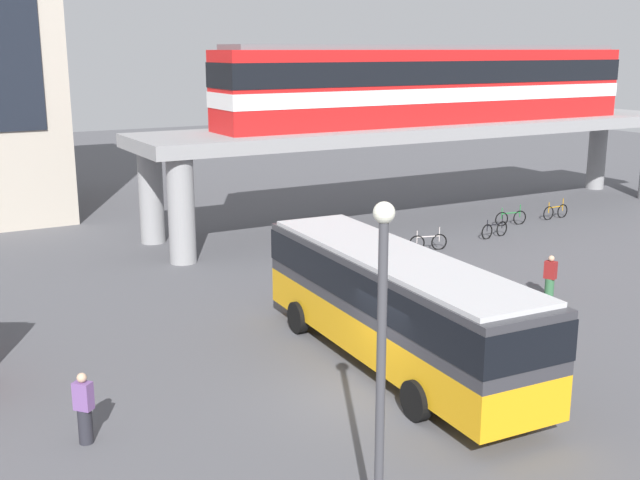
% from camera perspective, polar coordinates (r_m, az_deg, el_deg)
% --- Properties ---
extents(ground_plane, '(120.00, 120.00, 0.00)m').
position_cam_1_polar(ground_plane, '(28.63, -7.70, -3.88)').
color(ground_plane, '#515156').
extents(elevated_platform, '(31.13, 5.58, 4.96)m').
position_cam_1_polar(elevated_platform, '(40.75, 8.34, 7.46)').
color(elevated_platform, gray).
rests_on(elevated_platform, ground_plane).
extents(train, '(23.24, 2.96, 3.84)m').
position_cam_1_polar(train, '(40.47, 8.33, 11.23)').
color(train, red).
rests_on(train, elevated_platform).
extents(bus_main, '(3.16, 11.15, 3.22)m').
position_cam_1_polar(bus_main, '(21.58, 5.37, -4.18)').
color(bus_main, orange).
rests_on(bus_main, ground_plane).
extents(bicycle_black, '(1.78, 0.31, 1.04)m').
position_cam_1_polar(bicycle_black, '(37.54, 12.59, 0.72)').
color(bicycle_black, black).
rests_on(bicycle_black, ground_plane).
extents(bicycle_orange, '(1.79, 0.14, 1.04)m').
position_cam_1_polar(bicycle_orange, '(42.52, 16.77, 1.98)').
color(bicycle_orange, black).
rests_on(bicycle_orange, ground_plane).
extents(bicycle_silver, '(1.75, 0.50, 1.04)m').
position_cam_1_polar(bicycle_silver, '(34.61, 7.87, -0.17)').
color(bicycle_silver, black).
rests_on(bicycle_silver, ground_plane).
extents(bicycle_green, '(1.77, 0.36, 1.04)m').
position_cam_1_polar(bicycle_green, '(40.35, 13.71, 1.56)').
color(bicycle_green, black).
rests_on(bicycle_green, ground_plane).
extents(pedestrian_walking_across, '(0.39, 0.47, 1.62)m').
position_cam_1_polar(pedestrian_walking_across, '(28.62, 16.39, -2.76)').
color(pedestrian_walking_across, '#33663F').
rests_on(pedestrian_walking_across, ground_plane).
extents(pedestrian_near_building, '(0.46, 0.47, 1.68)m').
position_cam_1_polar(pedestrian_near_building, '(18.58, -16.79, -11.79)').
color(pedestrian_near_building, '#26262D').
rests_on(pedestrian_near_building, ground_plane).
extents(lamp_post, '(0.36, 0.36, 6.27)m').
position_cam_1_polar(lamp_post, '(13.13, 4.48, -8.27)').
color(lamp_post, '#3F3F44').
rests_on(lamp_post, ground_plane).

